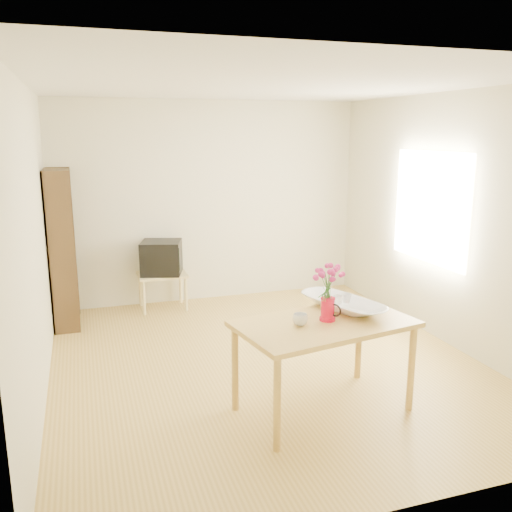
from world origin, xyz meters
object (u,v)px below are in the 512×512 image
object	(u,v)px
table	(324,332)
bowl	(344,280)
pitcher	(328,310)
mug	(300,320)
television	(161,257)

from	to	relation	value
table	bowl	distance (m)	0.49
pitcher	mug	size ratio (longest dim) A/B	1.64
mug	bowl	size ratio (longest dim) A/B	0.21
table	mug	xyz separation A→B (m)	(-0.21, -0.02, 0.13)
pitcher	mug	xyz separation A→B (m)	(-0.25, -0.04, -0.04)
mug	bowl	world-z (taller)	bowl
bowl	television	xyz separation A→B (m)	(-1.11, 2.76, -0.33)
table	pitcher	xyz separation A→B (m)	(0.03, 0.02, 0.17)
pitcher	mug	bearing A→B (deg)	154.96
table	television	distance (m)	3.11
pitcher	television	world-z (taller)	pitcher
bowl	television	world-z (taller)	bowl
mug	television	bearing A→B (deg)	-131.65
pitcher	bowl	bearing A→B (deg)	8.13
pitcher	television	bearing A→B (deg)	73.01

